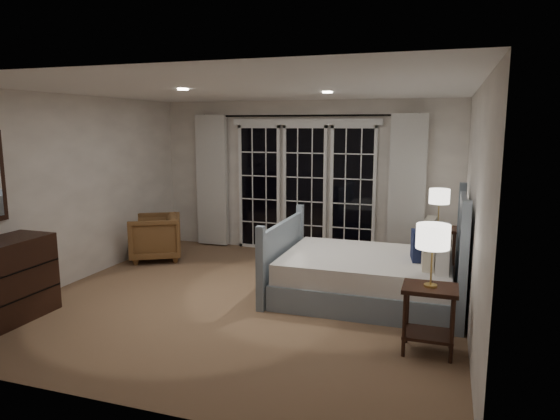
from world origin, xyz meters
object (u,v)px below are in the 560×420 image
(lamp_right, at_px, (439,197))
(lamp_left, at_px, (433,237))
(nightstand_left, at_px, (429,309))
(nightstand_right, at_px, (437,244))
(armchair, at_px, (155,237))
(bed, at_px, (372,273))

(lamp_right, bearing_deg, lamp_left, -90.12)
(nightstand_left, distance_m, lamp_left, 0.68)
(nightstand_right, xyz_separation_m, armchair, (-4.24, -0.48, -0.11))
(lamp_right, relative_size, armchair, 0.69)
(nightstand_right, xyz_separation_m, lamp_right, (0.00, -0.00, 0.66))
(nightstand_right, relative_size, armchair, 0.89)
(bed, distance_m, lamp_right, 1.65)
(bed, distance_m, armchair, 3.60)
(nightstand_right, distance_m, armchair, 4.26)
(bed, height_order, lamp_right, bed)
(nightstand_left, xyz_separation_m, lamp_left, (0.00, 0.00, 0.68))
(nightstand_right, relative_size, lamp_right, 1.30)
(nightstand_left, xyz_separation_m, armchair, (-4.23, 2.05, -0.07))
(armchair, bearing_deg, lamp_left, 34.60)
(bed, height_order, nightstand_right, bed)
(nightstand_right, xyz_separation_m, lamp_left, (-0.01, -2.53, 0.64))
(armchair, bearing_deg, nightstand_right, 66.90)
(lamp_right, distance_m, armchair, 4.33)
(bed, relative_size, lamp_left, 3.80)
(bed, distance_m, nightstand_left, 1.47)
(nightstand_left, relative_size, nightstand_right, 0.92)
(nightstand_right, relative_size, lamp_left, 1.20)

